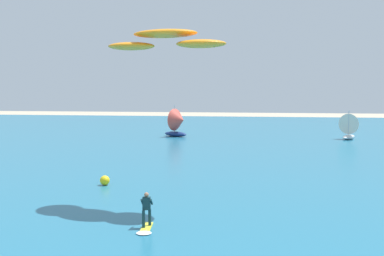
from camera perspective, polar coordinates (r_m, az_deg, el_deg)
The scene contains 6 objects.
ocean at distance 53.76m, azimuth 4.76°, elevation -1.88°, with size 160.00×90.00×0.10m, color #236B89.
kitesurfer at distance 22.10m, azimuth -5.62°, elevation -10.62°, with size 0.75×1.99×1.67m.
kite at distance 25.63m, azimuth -3.30°, elevation 10.61°, with size 7.16×3.91×1.04m.
sailboat_far_left at distance 60.55m, azimuth 18.71°, elevation 0.24°, with size 2.88×3.17×3.53m.
sailboat_outermost at distance 59.92m, azimuth -1.67°, elevation 0.70°, with size 3.63×3.24×4.04m.
marker_buoy at distance 31.76m, azimuth -10.58°, elevation -6.29°, with size 0.65×0.65×0.65m, color yellow.
Camera 1 is at (1.97, -3.78, 6.75)m, focal length 43.78 mm.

